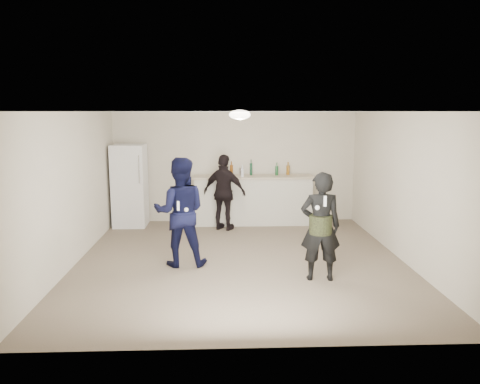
{
  "coord_description": "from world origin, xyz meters",
  "views": [
    {
      "loc": [
        -0.31,
        -7.64,
        2.49
      ],
      "look_at": [
        0.0,
        0.2,
        1.15
      ],
      "focal_mm": 35.0,
      "sensor_mm": 36.0,
      "label": 1
    }
  ],
  "objects_px": {
    "man": "(180,212)",
    "counter": "(253,201)",
    "woman": "(320,227)",
    "shaker": "(241,172)",
    "fridge": "(130,186)",
    "spectator": "(224,193)"
  },
  "relations": [
    {
      "from": "counter",
      "to": "fridge",
      "type": "distance_m",
      "value": 2.75
    },
    {
      "from": "counter",
      "to": "shaker",
      "type": "xyz_separation_m",
      "value": [
        -0.26,
        0.11,
        0.65
      ]
    },
    {
      "from": "counter",
      "to": "fridge",
      "type": "bearing_deg",
      "value": -178.53
    },
    {
      "from": "counter",
      "to": "fridge",
      "type": "xyz_separation_m",
      "value": [
        -2.72,
        -0.07,
        0.38
      ]
    },
    {
      "from": "fridge",
      "to": "shaker",
      "type": "bearing_deg",
      "value": 4.12
    },
    {
      "from": "shaker",
      "to": "man",
      "type": "height_order",
      "value": "man"
    },
    {
      "from": "counter",
      "to": "spectator",
      "type": "distance_m",
      "value": 0.88
    },
    {
      "from": "fridge",
      "to": "man",
      "type": "relative_size",
      "value": 1.01
    },
    {
      "from": "man",
      "to": "woman",
      "type": "bearing_deg",
      "value": 159.22
    },
    {
      "from": "spectator",
      "to": "counter",
      "type": "bearing_deg",
      "value": -115.91
    },
    {
      "from": "counter",
      "to": "spectator",
      "type": "height_order",
      "value": "spectator"
    },
    {
      "from": "woman",
      "to": "counter",
      "type": "bearing_deg",
      "value": -75.04
    },
    {
      "from": "man",
      "to": "shaker",
      "type": "bearing_deg",
      "value": -111.7
    },
    {
      "from": "shaker",
      "to": "woman",
      "type": "height_order",
      "value": "woman"
    },
    {
      "from": "counter",
      "to": "spectator",
      "type": "relative_size",
      "value": 1.61
    },
    {
      "from": "counter",
      "to": "fridge",
      "type": "height_order",
      "value": "fridge"
    },
    {
      "from": "woman",
      "to": "fridge",
      "type": "bearing_deg",
      "value": -42.43
    },
    {
      "from": "fridge",
      "to": "woman",
      "type": "relative_size",
      "value": 1.1
    },
    {
      "from": "counter",
      "to": "shaker",
      "type": "relative_size",
      "value": 15.29
    },
    {
      "from": "counter",
      "to": "shaker",
      "type": "distance_m",
      "value": 0.71
    },
    {
      "from": "fridge",
      "to": "spectator",
      "type": "bearing_deg",
      "value": -12.46
    },
    {
      "from": "man",
      "to": "counter",
      "type": "bearing_deg",
      "value": -116.84
    }
  ]
}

